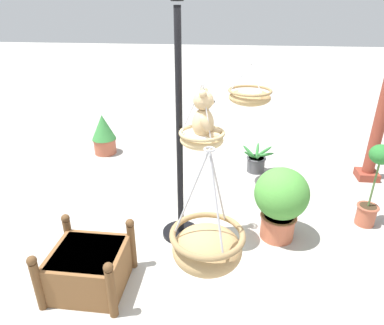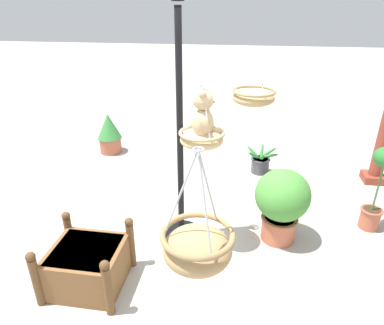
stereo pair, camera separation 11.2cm
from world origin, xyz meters
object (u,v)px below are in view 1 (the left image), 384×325
at_px(display_pole_central, 180,174).
at_px(teddy_bear, 204,117).
at_px(hanging_basket_left_high, 250,96).
at_px(wooden_planter_box, 89,267).
at_px(potted_plant_flowering_red, 281,200).
at_px(potted_plant_fern_front, 104,134).
at_px(potted_plant_bushy_green, 256,162).
at_px(hanging_basket_with_teddy, 202,138).
at_px(potted_plant_tall_leafy, 374,185).
at_px(hanging_basket_right_low, 207,247).

xyz_separation_m(display_pole_central, teddy_bear, (0.15, 0.27, 0.71)).
bearing_deg(hanging_basket_left_high, wooden_planter_box, -34.40).
xyz_separation_m(teddy_bear, potted_plant_flowering_red, (-0.23, 0.87, -1.02)).
xyz_separation_m(wooden_planter_box, potted_plant_flowering_red, (-1.01, 1.90, 0.28)).
distance_m(hanging_basket_left_high, wooden_planter_box, 2.95).
bearing_deg(teddy_bear, wooden_planter_box, -53.14).
bearing_deg(potted_plant_fern_front, teddy_bear, 40.18).
distance_m(teddy_bear, potted_plant_bushy_green, 2.49).
bearing_deg(hanging_basket_left_high, potted_plant_bushy_green, 157.42).
bearing_deg(wooden_planter_box, potted_plant_bushy_green, 147.56).
relative_size(hanging_basket_left_high, potted_plant_bushy_green, 1.12).
xyz_separation_m(hanging_basket_with_teddy, potted_plant_bushy_green, (-1.96, 0.73, -1.14)).
height_order(hanging_basket_with_teddy, potted_plant_bushy_green, hanging_basket_with_teddy).
xyz_separation_m(potted_plant_flowering_red, potted_plant_bushy_green, (-1.73, -0.16, -0.34)).
bearing_deg(potted_plant_tall_leafy, wooden_planter_box, -65.24).
relative_size(teddy_bear, potted_plant_flowering_red, 0.56).
distance_m(hanging_basket_with_teddy, potted_plant_fern_front, 3.25).
height_order(hanging_basket_with_teddy, hanging_basket_left_high, hanging_basket_with_teddy).
relative_size(wooden_planter_box, potted_plant_tall_leafy, 0.71).
bearing_deg(hanging_basket_left_high, potted_plant_tall_leafy, 60.81).
relative_size(hanging_basket_with_teddy, potted_plant_bushy_green, 1.22).
bearing_deg(potted_plant_bushy_green, display_pole_central, -28.41).
relative_size(wooden_planter_box, potted_plant_flowering_red, 0.86).
relative_size(hanging_basket_with_teddy, teddy_bear, 1.29).
xyz_separation_m(hanging_basket_with_teddy, hanging_basket_right_low, (1.59, 0.18, -0.06)).
xyz_separation_m(potted_plant_fern_front, potted_plant_bushy_green, (0.43, 2.73, -0.21)).
bearing_deg(potted_plant_fern_front, display_pole_central, 37.91).
bearing_deg(hanging_basket_left_high, hanging_basket_right_low, -6.43).
height_order(hanging_basket_with_teddy, potted_plant_fern_front, hanging_basket_with_teddy).
xyz_separation_m(display_pole_central, potted_plant_bushy_green, (-1.81, 0.98, -0.64)).
distance_m(hanging_basket_with_teddy, wooden_planter_box, 1.67).
height_order(hanging_basket_left_high, potted_plant_flowering_red, hanging_basket_left_high).
bearing_deg(hanging_basket_right_low, display_pole_central, -166.18).
height_order(potted_plant_fern_front, potted_plant_bushy_green, potted_plant_fern_front).
bearing_deg(potted_plant_fern_front, hanging_basket_with_teddy, 39.85).
distance_m(teddy_bear, potted_plant_fern_front, 3.34).
distance_m(hanging_basket_right_low, potted_plant_fern_front, 4.62).
bearing_deg(potted_plant_bushy_green, potted_plant_flowering_red, 5.31).
xyz_separation_m(teddy_bear, wooden_planter_box, (0.77, -1.03, -1.29)).
height_order(potted_plant_fern_front, potted_plant_tall_leafy, potted_plant_tall_leafy).
bearing_deg(teddy_bear, display_pole_central, -118.72).
height_order(teddy_bear, hanging_basket_left_high, hanging_basket_left_high).
bearing_deg(hanging_basket_left_high, potted_plant_flowering_red, 16.68).
xyz_separation_m(hanging_basket_with_teddy, wooden_planter_box, (0.77, -1.01, -1.08)).
distance_m(wooden_planter_box, potted_plant_bushy_green, 3.24).
xyz_separation_m(hanging_basket_right_low, potted_plant_flowering_red, (-1.82, 0.71, -0.75)).
height_order(display_pole_central, potted_plant_fern_front, display_pole_central).
bearing_deg(display_pole_central, hanging_basket_with_teddy, 59.04).
height_order(hanging_basket_right_low, potted_plant_tall_leafy, hanging_basket_right_low).
xyz_separation_m(teddy_bear, potted_plant_tall_leafy, (-0.62, 2.00, -0.97)).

